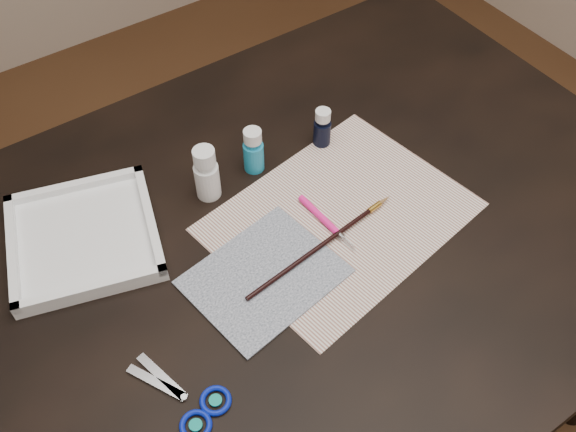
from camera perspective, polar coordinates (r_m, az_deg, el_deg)
ground at (r=1.69m, az=0.00°, el=-17.68°), size 3.50×3.50×0.02m
table at (r=1.34m, az=0.00°, el=-11.61°), size 1.30×0.90×0.75m
paper at (r=1.04m, az=4.63°, el=-0.06°), size 0.44×0.36×0.00m
canvas at (r=0.97m, az=-2.12°, el=-5.39°), size 0.24×0.20×0.00m
paint_bottle_white at (r=1.05m, az=-7.27°, el=3.82°), size 0.04×0.04×0.10m
paint_bottle_cyan at (r=1.09m, az=-3.10°, el=5.88°), size 0.04×0.04×0.09m
paint_bottle_navy at (r=1.13m, az=3.07°, el=7.87°), size 0.04×0.04×0.08m
paintbrush at (r=1.00m, az=3.13°, el=-2.51°), size 0.30×0.04×0.01m
craft_knife at (r=1.03m, az=3.57°, el=-0.68°), size 0.02×0.14×0.01m
scissors at (r=0.89m, az=-10.22°, el=-15.39°), size 0.15×0.19×0.01m
palette_tray at (r=1.05m, az=-17.71°, el=-1.75°), size 0.28×0.28×0.03m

